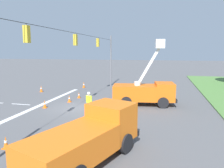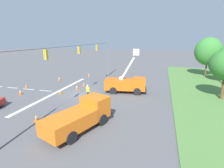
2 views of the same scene
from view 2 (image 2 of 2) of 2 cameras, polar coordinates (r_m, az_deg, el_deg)
name	(u,v)px [view 2 (image 2 of 2)]	position (r m, az deg, el deg)	size (l,w,h in m)	color
ground_plane	(81,94)	(24.62, -10.12, -3.28)	(200.00, 200.00, 0.00)	#565659
lane_markings	(48,91)	(27.26, -20.04, -2.18)	(17.60, 15.25, 0.01)	silver
signal_gantry	(79,62)	(23.64, -10.62, 6.99)	(26.20, 0.33, 7.20)	slate
tree_far_west	(208,51)	(39.37, 28.93, 9.31)	(4.61, 5.05, 7.75)	brown
utility_truck_bucket_lift	(126,83)	(24.73, 4.61, 0.26)	(3.00, 6.03, 6.12)	orange
utility_truck_support_near	(81,116)	(15.14, -10.16, -10.16)	(6.68, 4.30, 2.38)	orange
road_worker	(88,91)	(22.63, -7.92, -2.14)	(0.40, 0.59, 1.77)	#383842
traffic_cone_foreground_left	(89,75)	(34.94, -7.54, 2.85)	(0.36, 0.36, 0.80)	orange
traffic_cone_foreground_right	(143,83)	(29.02, 9.97, 0.21)	(0.36, 0.36, 0.72)	orange
traffic_cone_mid_left	(60,91)	(25.32, -16.52, -2.34)	(0.36, 0.36, 0.71)	orange
traffic_cone_mid_right	(59,79)	(33.22, -16.85, 1.72)	(0.36, 0.36, 0.81)	orange
traffic_cone_near_bucket	(36,118)	(18.05, -23.55, -10.02)	(0.36, 0.36, 0.67)	orange
traffic_cone_lane_edge_a	(20,92)	(27.03, -27.76, -2.30)	(0.36, 0.36, 0.78)	orange
traffic_cone_lane_edge_b	(84,84)	(28.55, -9.18, -0.11)	(0.36, 0.36, 0.62)	orange
traffic_cone_far_left	(26,86)	(30.58, -26.22, -0.51)	(0.36, 0.36, 0.59)	orange
traffic_cone_far_right	(121,81)	(29.84, 2.94, 0.86)	(0.36, 0.36, 0.76)	orange
traffic_cone_centre_line	(77,87)	(26.89, -11.41, -1.05)	(0.36, 0.36, 0.69)	orange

